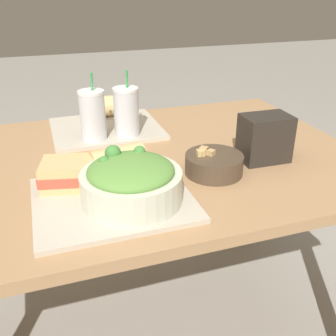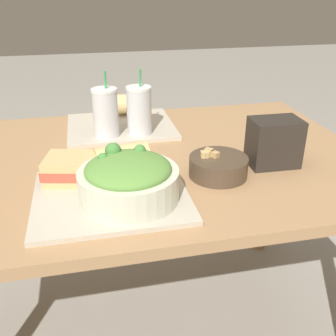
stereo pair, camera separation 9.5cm
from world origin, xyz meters
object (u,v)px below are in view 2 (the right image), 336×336
object	(u,v)px
drink_cup_red	(139,112)
salad_bowl	(128,179)
baguette_far	(125,104)
baguette_near	(122,158)
soup_bowl	(218,166)
sandwich_near	(73,169)
drink_cup_dark	(106,114)
chip_bag	(274,142)

from	to	relation	value
drink_cup_red	salad_bowl	bearing A→B (deg)	-101.92
salad_bowl	baguette_far	world-z (taller)	salad_bowl
baguette_far	baguette_near	bearing A→B (deg)	175.49
baguette_near	drink_cup_red	xyz separation A→B (m)	(0.09, 0.27, 0.03)
salad_bowl	soup_bowl	bearing A→B (deg)	19.96
sandwich_near	drink_cup_dark	bearing A→B (deg)	83.00
baguette_near	drink_cup_red	size ratio (longest dim) A/B	0.71
baguette_far	drink_cup_red	world-z (taller)	drink_cup_red
salad_bowl	drink_cup_dark	distance (m)	0.42
sandwich_near	baguette_far	size ratio (longest dim) A/B	1.25
soup_bowl	sandwich_near	bearing A→B (deg)	175.27
soup_bowl	drink_cup_red	xyz separation A→B (m)	(-0.16, 0.33, 0.06)
drink_cup_dark	drink_cup_red	world-z (taller)	same
baguette_far	drink_cup_dark	distance (m)	0.23
baguette_near	salad_bowl	bearing A→B (deg)	168.72
salad_bowl	baguette_near	world-z (taller)	salad_bowl
salad_bowl	chip_bag	distance (m)	0.44
baguette_near	drink_cup_red	world-z (taller)	drink_cup_red
baguette_near	chip_bag	xyz separation A→B (m)	(0.42, -0.02, 0.02)
drink_cup_dark	chip_bag	size ratio (longest dim) A/B	1.53
sandwich_near	baguette_far	world-z (taller)	baguette_far
drink_cup_red	chip_bag	bearing A→B (deg)	-41.46
salad_bowl	baguette_far	bearing A→B (deg)	84.27
sandwich_near	drink_cup_red	bearing A→B (deg)	66.92
soup_bowl	chip_bag	bearing A→B (deg)	11.27
soup_bowl	baguette_near	distance (m)	0.25
baguette_far	drink_cup_red	xyz separation A→B (m)	(0.03, -0.21, 0.03)
drink_cup_red	chip_bag	size ratio (longest dim) A/B	1.53
sandwich_near	baguette_far	bearing A→B (deg)	82.26
soup_bowl	baguette_far	distance (m)	0.57
baguette_far	sandwich_near	bearing A→B (deg)	162.17
baguette_near	drink_cup_dark	xyz separation A→B (m)	(-0.02, 0.27, 0.03)
soup_bowl	salad_bowl	bearing A→B (deg)	-160.04
salad_bowl	soup_bowl	distance (m)	0.27
baguette_near	chip_bag	distance (m)	0.42
baguette_near	baguette_far	bearing A→B (deg)	-17.93
soup_bowl	chip_bag	world-z (taller)	chip_bag
baguette_near	drink_cup_dark	bearing A→B (deg)	-6.25
baguette_near	baguette_far	size ratio (longest dim) A/B	1.19
baguette_near	drink_cup_dark	size ratio (longest dim) A/B	0.71
soup_bowl	drink_cup_red	world-z (taller)	drink_cup_red
sandwich_near	drink_cup_red	xyz separation A→B (m)	(0.21, 0.30, 0.04)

